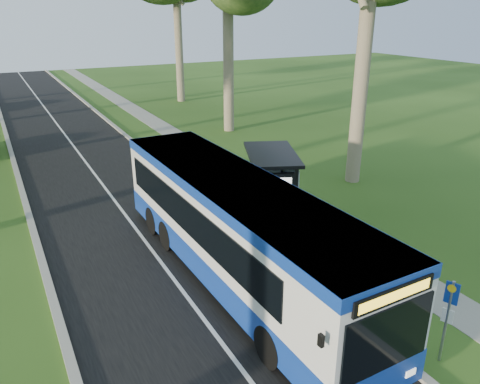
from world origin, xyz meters
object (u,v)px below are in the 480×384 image
object	(u,v)px
bus_stop_sign	(448,312)
bus_shelter	(281,177)
bus	(236,230)
litter_bin	(258,201)

from	to	relation	value
bus_stop_sign	bus_shelter	bearing A→B (deg)	63.30
bus	bus_stop_sign	distance (m)	6.16
bus	litter_bin	bearing A→B (deg)	51.30
bus	bus_shelter	size ratio (longest dim) A/B	3.26
bus_stop_sign	bus_shelter	size ratio (longest dim) A/B	0.58
bus	bus_stop_sign	xyz separation A→B (m)	(2.60, -5.58, -0.29)
bus	litter_bin	size ratio (longest dim) A/B	13.86
litter_bin	bus_stop_sign	bearing A→B (deg)	-93.83
bus	litter_bin	world-z (taller)	bus
bus	litter_bin	xyz separation A→B (m)	(3.26, 4.24, -1.23)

